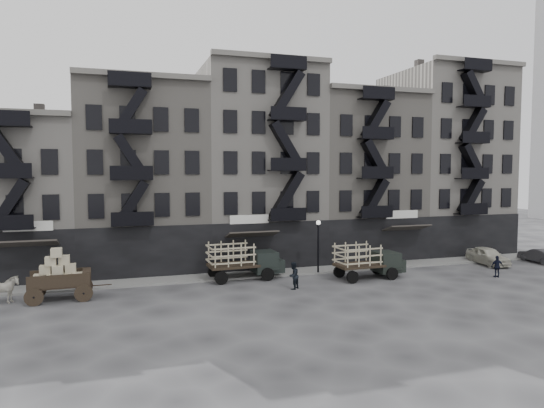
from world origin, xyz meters
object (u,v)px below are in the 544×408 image
object	(u,v)px
horse	(1,290)
stake_truck_west	(243,258)
wagon	(58,271)
pedestrian_mid	(293,276)
policeman	(497,267)
car_far	(539,256)
car_east	(488,256)
stake_truck_east	(368,258)

from	to	relation	value
horse	stake_truck_west	world-z (taller)	stake_truck_west
wagon	pedestrian_mid	bearing A→B (deg)	-9.56
pedestrian_mid	stake_truck_west	bearing A→B (deg)	-95.86
wagon	policeman	xyz separation A→B (m)	(31.35, -3.15, -1.05)
stake_truck_west	car_far	bearing A→B (deg)	-5.63
horse	car_far	world-z (taller)	horse
car_east	car_far	xyz separation A→B (m)	(4.99, -0.64, -0.14)
car_east	pedestrian_mid	distance (m)	19.43
wagon	stake_truck_west	distance (m)	12.80
wagon	stake_truck_west	size ratio (longest dim) A/B	0.69
stake_truck_east	pedestrian_mid	distance (m)	6.70
wagon	policeman	distance (m)	31.52
stake_truck_west	car_east	distance (m)	21.76
stake_truck_west	car_east	bearing A→B (deg)	-4.70
horse	policeman	xyz separation A→B (m)	(34.60, -3.20, -0.04)
horse	car_east	distance (m)	37.61
wagon	stake_truck_west	bearing A→B (deg)	6.96
wagon	stake_truck_east	distance (m)	21.70
horse	policeman	size ratio (longest dim) A/B	1.23
stake_truck_east	wagon	bearing A→B (deg)	176.51
stake_truck_west	car_far	distance (m)	26.78
policeman	car_east	bearing A→B (deg)	-111.06
stake_truck_west	stake_truck_east	bearing A→B (deg)	-18.27
wagon	pedestrian_mid	distance (m)	15.30
car_far	policeman	distance (m)	8.80
pedestrian_mid	car_east	bearing A→B (deg)	150.60
stake_truck_west	stake_truck_east	world-z (taller)	stake_truck_west
car_east	policeman	distance (m)	5.27
stake_truck_west	wagon	bearing A→B (deg)	-172.77
stake_truck_west	policeman	bearing A→B (deg)	-17.96
car_east	policeman	bearing A→B (deg)	-118.28
car_far	horse	bearing A→B (deg)	3.45
policeman	pedestrian_mid	bearing A→B (deg)	8.99
stake_truck_west	car_east	xyz separation A→B (m)	(21.72, -0.92, -0.86)
car_far	policeman	xyz separation A→B (m)	(-7.98, -3.70, 0.21)
pedestrian_mid	wagon	bearing A→B (deg)	-45.45
stake_truck_west	policeman	distance (m)	19.47
car_east	car_far	bearing A→B (deg)	-1.05
horse	car_east	world-z (taller)	horse
car_far	car_east	bearing A→B (deg)	-4.57
wagon	policeman	world-z (taller)	wagon
car_east	car_far	world-z (taller)	car_east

